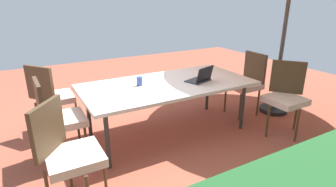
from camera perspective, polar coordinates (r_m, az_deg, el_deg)
The scene contains 9 objects.
ground_plane at distance 3.85m, azimuth 0.00°, elevation -8.28°, with size 10.00×10.00×0.02m, color #9E4C38.
dining_table at distance 3.58m, azimuth 0.00°, elevation 1.53°, with size 2.25×1.11×0.72m.
chair_southeast at distance 3.97m, azimuth -23.40°, elevation -0.27°, with size 0.58×0.58×0.98m.
chair_west at distance 4.43m, azimuth 16.16°, elevation 2.60°, with size 0.47×0.46×0.98m.
chair_northeast at distance 2.54m, azimuth -20.44°, elevation -11.12°, with size 0.58×0.58×0.98m.
chair_northwest at distance 3.99m, azimuth 23.48°, elevation -0.17°, with size 0.58×0.58×0.98m.
chair_east at distance 3.25m, azimuth -22.30°, elevation -4.43°, with size 0.47×0.46×0.98m.
laptop at distance 3.64m, azimuth 6.82°, elevation 3.20°, with size 0.38×0.33×0.21m.
cup at distance 3.47m, azimuth -6.04°, elevation 2.59°, with size 0.08×0.08×0.12m, color #334C99.
Camera 1 is at (1.66, 2.97, 1.80)m, focal length 28.99 mm.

